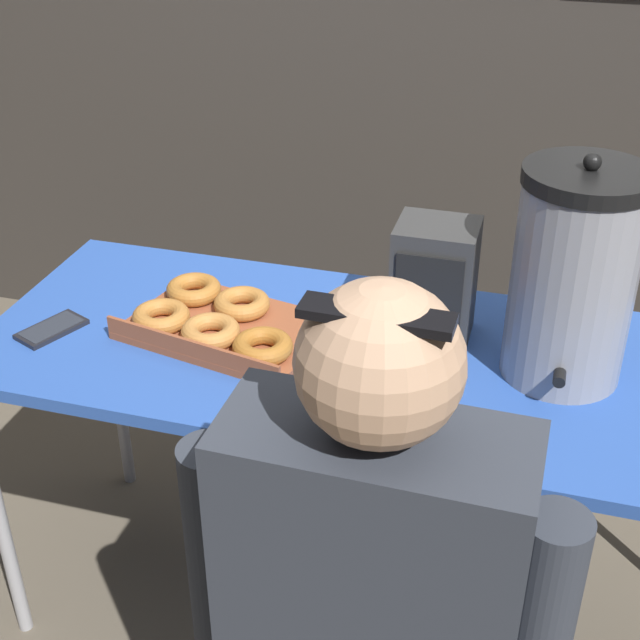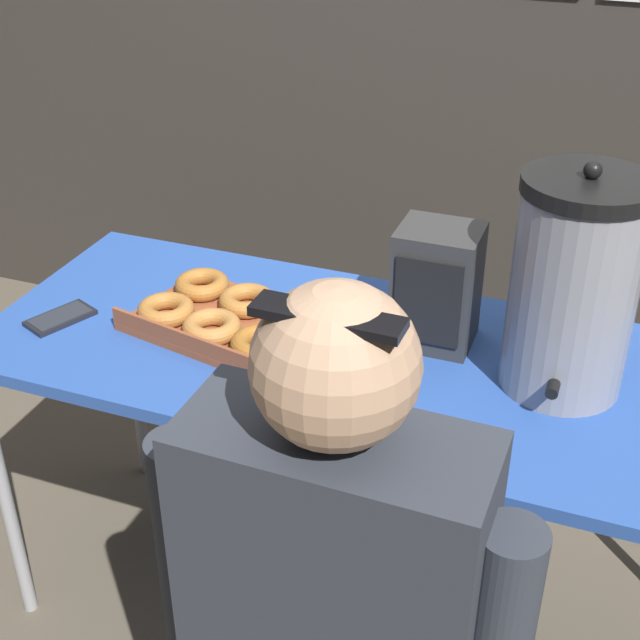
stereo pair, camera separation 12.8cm
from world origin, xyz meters
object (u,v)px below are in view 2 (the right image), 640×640
(space_heater, at_px, (436,286))
(donut_box, at_px, (222,318))
(coffee_urn, at_px, (574,286))
(cell_phone, at_px, (60,318))

(space_heater, bearing_deg, donut_box, -165.55)
(donut_box, xyz_separation_m, coffee_urn, (0.69, 0.04, 0.18))
(coffee_urn, xyz_separation_m, space_heater, (-0.26, 0.06, -0.08))
(coffee_urn, height_order, cell_phone, coffee_urn)
(coffee_urn, xyz_separation_m, cell_phone, (-1.03, -0.14, -0.20))
(donut_box, relative_size, cell_phone, 2.86)
(coffee_urn, distance_m, space_heater, 0.28)
(donut_box, xyz_separation_m, space_heater, (0.43, 0.11, 0.10))
(donut_box, relative_size, space_heater, 1.81)
(donut_box, xyz_separation_m, cell_phone, (-0.34, -0.09, -0.02))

